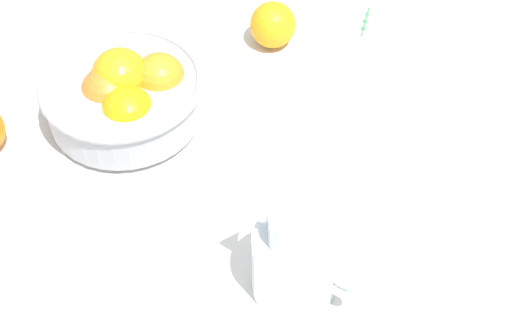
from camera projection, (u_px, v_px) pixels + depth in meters
ground_plane at (258, 189)px, 101.79cm from camera, size 124.81×88.55×3.00cm
fruit_bowl at (125, 95)px, 104.77cm from camera, size 24.04×24.04×11.59cm
juice_pitcher at (295, 263)px, 85.61cm from camera, size 13.75×10.34×15.68cm
loose_orange_1 at (273, 25)px, 117.11cm from camera, size 7.62×7.62×7.62cm
herb_sprig_0 at (365, 21)px, 123.28cm from camera, size 2.24×7.79×0.88cm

